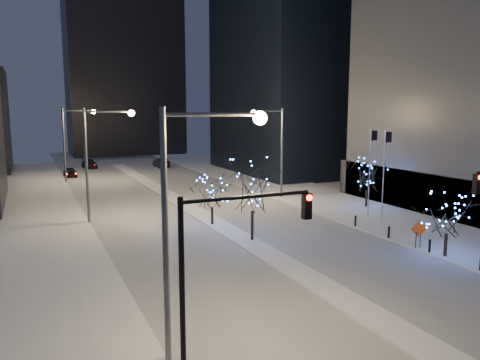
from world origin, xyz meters
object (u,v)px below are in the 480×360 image
street_lamp_w_mid (98,149)px  traffic_signal_west (224,255)px  car_near (70,172)px  holiday_tree_median_far (212,193)px  street_lamp_w_near (191,199)px  construction_sign (419,232)px  car_far (89,164)px  holiday_tree_plaza_far (367,176)px  holiday_tree_plaza_near (447,216)px  street_lamp_w_far (72,135)px  street_lamp_east (275,141)px  holiday_tree_median_near (252,188)px  car_mid (161,163)px

street_lamp_w_mid → traffic_signal_west: bearing=-88.9°
car_near → holiday_tree_median_far: (8.49, -35.91, 2.13)m
car_near → holiday_tree_median_far: size_ratio=0.99×
street_lamp_w_near → street_lamp_w_mid: bearing=90.0°
construction_sign → street_lamp_w_mid: bearing=156.1°
car_near → holiday_tree_median_far: 36.96m
car_far → holiday_tree_plaza_far: size_ratio=1.03×
street_lamp_w_near → holiday_tree_plaza_near: size_ratio=2.38×
street_lamp_w_far → street_lamp_east: same height
street_lamp_w_mid → holiday_tree_median_near: street_lamp_w_mid is taller
holiday_tree_plaza_far → street_lamp_w_far: bearing=130.2°
holiday_tree_plaza_near → construction_sign: bearing=96.3°
street_lamp_w_far → car_far: 16.55m
street_lamp_w_far → street_lamp_east: size_ratio=1.00×
street_lamp_east → holiday_tree_plaza_near: street_lamp_east is taller
street_lamp_w_near → car_far: street_lamp_w_near is taller
traffic_signal_west → construction_sign: (18.74, 9.16, -3.44)m
car_near → holiday_tree_plaza_far: (25.36, -35.50, 2.52)m
street_lamp_east → car_near: bearing=124.6°
street_lamp_w_mid → car_mid: (15.13, 36.15, -5.72)m
street_lamp_w_near → street_lamp_east: 33.85m
street_lamp_w_mid → holiday_tree_median_near: bearing=-49.5°
street_lamp_w_far → street_lamp_w_mid: bearing=-90.0°
holiday_tree_plaza_far → traffic_signal_west: bearing=-138.3°
car_far → car_mid: bearing=-22.1°
street_lamp_w_near → construction_sign: street_lamp_w_near is taller
holiday_tree_median_near → holiday_tree_median_far: holiday_tree_median_near is taller
car_mid → street_lamp_w_mid: bearing=64.1°
car_far → street_lamp_w_near: bearing=-96.6°
holiday_tree_median_near → holiday_tree_plaza_far: holiday_tree_median_near is taller
holiday_tree_median_far → holiday_tree_plaza_near: holiday_tree_plaza_near is taller
street_lamp_w_far → holiday_tree_plaza_near: bearing=-66.6°
street_lamp_w_mid → car_mid: bearing=67.3°
street_lamp_w_far → holiday_tree_plaza_near: 49.18m
car_mid → construction_sign: bearing=91.1°
street_lamp_w_mid → street_lamp_w_far: 25.00m
traffic_signal_west → car_near: bearing=90.5°
street_lamp_east → street_lamp_w_mid: bearing=-171.0°
car_far → holiday_tree_plaza_near: bearing=-78.6°
car_near → holiday_tree_median_near: 42.87m
street_lamp_w_mid → car_far: bearing=84.6°
holiday_tree_median_far → construction_sign: bearing=-49.3°
street_lamp_w_near → holiday_tree_median_near: size_ratio=1.67×
street_lamp_w_far → holiday_tree_plaza_far: size_ratio=2.08×
car_far → construction_sign: (15.42, -57.88, 0.60)m
street_lamp_east → holiday_tree_plaza_near: bearing=-88.9°
traffic_signal_west → car_mid: traffic_signal_west is taller
street_lamp_east → construction_sign: size_ratio=5.13×
street_lamp_w_near → holiday_tree_median_far: (8.44, 19.69, -3.68)m
car_mid → holiday_tree_plaza_near: size_ratio=1.13×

